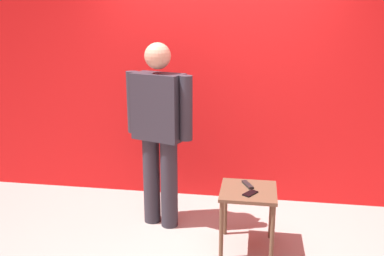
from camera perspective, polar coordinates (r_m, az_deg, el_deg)
back_wall_red at (r=4.61m, az=3.72°, el=9.44°), size 5.99×0.12×3.15m
standing_person at (r=4.02m, az=-4.40°, el=0.16°), size 0.70×0.38×1.78m
side_table at (r=3.79m, az=7.50°, el=-9.47°), size 0.48×0.48×0.56m
cell_phone at (r=3.67m, az=7.77°, el=-8.64°), size 0.14×0.16×0.01m
tv_remote at (r=3.83m, az=7.43°, el=-7.50°), size 0.11×0.17×0.02m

